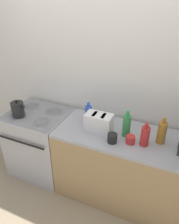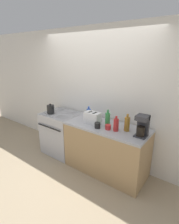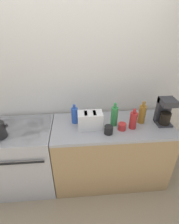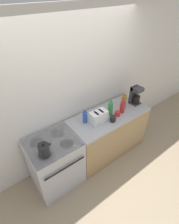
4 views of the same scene
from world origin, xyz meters
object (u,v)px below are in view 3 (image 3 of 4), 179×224
Objects in this scene: bottle_green at (114,116)px; stove at (26,157)px; bottle_blue at (75,115)px; cup_black at (109,130)px; toaster at (90,120)px; cup_red at (122,127)px; bottle_red at (133,120)px; coffee_maker at (165,111)px; bottle_amber at (142,114)px.

stove is at bearing -179.88° from bottle_green.
cup_black is at bearing -34.46° from bottle_blue.
toaster reaches higher than stove.
cup_black reaches higher than cup_red.
bottle_blue is at bearing 160.19° from cup_red.
bottle_blue is 0.59m from cup_red.
bottle_green is 3.01× the size of cup_black.
bottle_red is (0.21, -0.08, -0.02)m from bottle_green.
bottle_green is (-0.61, 0.01, -0.05)m from coffee_maker.
coffee_maker reaches higher than bottle_blue.
toaster is 1.13× the size of bottle_red.
bottle_red is (0.50, -0.05, 0.00)m from toaster.
toaster is 2.91× the size of cup_black.
cup_black is (-0.30, -0.09, -0.06)m from bottle_red.
bottle_red reaches higher than toaster.
bottle_amber reaches higher than cup_black.
stove is 1.27m from bottle_green.
bottle_red is 0.32m from cup_black.
bottle_amber is at bearing 36.84° from bottle_red.
stove is 9.53× the size of cup_red.
cup_red is (0.17, 0.06, -0.01)m from cup_black.
cup_black is (-0.10, -0.17, -0.08)m from bottle_green.
bottle_blue is at bearing 174.45° from coffee_maker.
stove is 1.46m from bottle_red.
bottle_amber is (0.35, 0.02, -0.00)m from bottle_green.
bottle_amber is at bearing 3.84° from bottle_green.
bottle_blue is 0.86× the size of bottle_amber.
bottle_red is at bearing -5.16° from toaster.
cup_red is at bearing -154.79° from bottle_amber.
cup_red reaches higher than stove.
bottle_green is 1.17× the size of bottle_red.
cup_black is at bearing -167.63° from coffee_maker.
stove is at bearing 170.98° from cup_black.
bottle_amber is (0.83, -0.07, 0.02)m from bottle_blue.
bottle_amber is 2.92× the size of cup_black.
cup_black is (0.38, -0.26, -0.06)m from bottle_blue.
coffee_maker is at bearing 1.53° from toaster.
stove is 3.05× the size of bottle_green.
cup_black is at bearing -164.29° from bottle_red.
toaster is 0.85× the size of coffee_maker.
bottle_amber is (-0.26, 0.04, -0.05)m from coffee_maker.
bottle_amber is 3.04× the size of cup_red.
coffee_maker is (0.91, 0.02, 0.07)m from toaster.
bottle_green is 3.13× the size of cup_red.
cup_black reaches higher than stove.
toaster is at bearing -35.67° from bottle_blue.
coffee_maker is at bearing -1.25° from bottle_green.
bottle_red is 0.88× the size of bottle_amber.
bottle_red is at bearing -143.16° from bottle_amber.
coffee_maker is 1.17× the size of bottle_amber.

